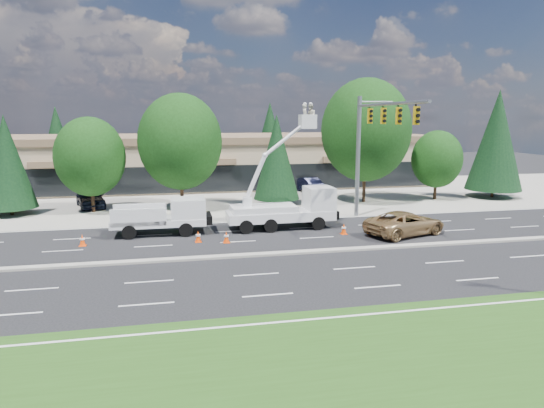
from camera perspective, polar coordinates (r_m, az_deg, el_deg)
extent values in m
plane|color=black|center=(26.53, -3.07, -6.16)|extent=(140.00, 140.00, 0.00)
cube|color=gray|center=(45.94, -6.92, 0.74)|extent=(140.00, 22.00, 0.01)
cube|color=#234714|center=(14.77, 5.23, -20.10)|extent=(140.00, 10.00, 0.01)
cube|color=gray|center=(26.51, -3.07, -6.04)|extent=(120.00, 0.55, 0.12)
cube|color=tan|center=(55.53, -7.89, 4.93)|extent=(50.00, 15.00, 5.00)
cube|color=brown|center=(55.36, -7.96, 7.66)|extent=(50.40, 15.40, 0.70)
cube|color=black|center=(48.15, -7.22, 2.96)|extent=(48.00, 0.12, 2.60)
cylinder|color=#332114|center=(42.55, -28.28, -0.61)|extent=(0.26, 0.26, 0.80)
cone|color=black|center=(42.10, -28.71, 4.39)|extent=(3.91, 3.91, 7.14)
cylinder|color=#332114|center=(41.11, -20.34, 0.79)|extent=(0.28, 0.28, 2.44)
ellipsoid|color=black|center=(40.75, -20.62, 5.22)|extent=(5.43, 5.43, 6.24)
cylinder|color=#332114|center=(40.61, -10.56, 1.59)|extent=(0.28, 0.28, 3.05)
ellipsoid|color=black|center=(40.23, -10.74, 7.21)|extent=(6.79, 6.79, 7.80)
cylinder|color=#332114|center=(41.74, 0.53, 0.42)|extent=(0.26, 0.26, 0.80)
cone|color=black|center=(41.27, 0.54, 5.55)|extent=(3.92, 3.92, 7.15)
cylinder|color=#332114|center=(43.93, 10.79, 2.52)|extent=(0.28, 0.28, 3.52)
ellipsoid|color=black|center=(43.58, 10.99, 8.52)|extent=(7.83, 7.83, 9.00)
cylinder|color=#332114|center=(47.16, 18.64, 1.78)|extent=(0.28, 0.28, 2.05)
ellipsoid|color=black|center=(46.87, 18.82, 5.02)|extent=(4.56, 4.56, 5.24)
cylinder|color=#332114|center=(50.55, 24.48, 1.21)|extent=(0.26, 0.26, 0.80)
cone|color=black|center=(50.10, 24.89, 6.83)|extent=(5.08, 5.08, 9.28)
cylinder|color=#332114|center=(69.01, -23.69, 3.42)|extent=(0.26, 0.26, 0.80)
cone|color=black|center=(68.70, -23.95, 7.05)|extent=(4.53, 4.53, 8.27)
cylinder|color=#332114|center=(67.54, -11.98, 3.92)|extent=(0.26, 0.26, 0.80)
cone|color=black|center=(67.20, -12.13, 8.20)|extent=(5.15, 5.15, 9.40)
cylinder|color=#332114|center=(68.95, -0.24, 4.26)|extent=(0.26, 0.26, 0.80)
cone|color=black|center=(68.63, -0.24, 8.20)|extent=(4.86, 4.86, 8.87)
cylinder|color=#332114|center=(72.32, 9.14, 4.41)|extent=(0.26, 0.26, 0.80)
cone|color=black|center=(72.03, 9.24, 7.84)|extent=(4.48, 4.48, 8.19)
cylinder|color=gray|center=(37.18, 10.08, 5.44)|extent=(0.32, 0.32, 9.00)
cylinder|color=gray|center=(32.49, 13.63, 11.37)|extent=(0.20, 10.00, 0.20)
cylinder|color=gray|center=(37.59, 12.15, 11.68)|extent=(2.60, 0.12, 0.12)
cube|color=gold|center=(35.22, 11.46, 10.11)|extent=(0.32, 0.22, 1.05)
cube|color=gold|center=(33.20, 12.98, 10.07)|extent=(0.32, 0.22, 1.05)
cube|color=gold|center=(31.22, 14.69, 10.01)|extent=(0.32, 0.22, 1.05)
cube|color=gold|center=(29.26, 16.63, 9.94)|extent=(0.32, 0.22, 1.05)
cube|color=white|center=(32.07, -13.18, -2.01)|extent=(5.95, 2.19, 0.45)
cube|color=white|center=(31.94, -9.85, -0.67)|extent=(2.18, 2.13, 1.49)
cube|color=black|center=(31.93, -8.71, -0.28)|extent=(0.08, 1.88, 0.99)
cube|color=white|center=(32.95, -15.25, -0.90)|extent=(3.37, 0.30, 1.09)
cube|color=white|center=(31.11, -15.44, -1.55)|extent=(3.37, 0.30, 1.09)
cube|color=white|center=(32.84, 1.00, -1.34)|extent=(7.31, 2.32, 0.64)
cube|color=white|center=(33.42, 5.55, 0.48)|extent=(1.86, 2.17, 1.82)
cube|color=black|center=(33.62, 6.65, 0.75)|extent=(0.11, 1.82, 1.09)
cube|color=white|center=(32.49, -1.02, -0.57)|extent=(4.40, 2.17, 0.45)
cylinder|color=white|center=(32.19, -2.92, 0.23)|extent=(0.64, 0.64, 0.73)
cube|color=white|center=(32.68, 4.21, 9.66)|extent=(1.01, 0.84, 0.98)
imported|color=beige|center=(32.62, 3.88, 10.30)|extent=(0.39, 0.58, 1.57)
imported|color=beige|center=(32.74, 4.56, 10.29)|extent=(0.61, 0.77, 1.57)
ellipsoid|color=white|center=(32.64, 3.89, 11.70)|extent=(0.24, 0.24, 0.16)
ellipsoid|color=white|center=(32.75, 4.58, 11.69)|extent=(0.24, 0.24, 0.16)
cube|color=#FF4708|center=(30.68, -21.38, -4.58)|extent=(0.40, 0.40, 0.03)
cone|color=#FF4708|center=(30.60, -21.42, -3.97)|extent=(0.36, 0.36, 0.70)
cylinder|color=white|center=(30.59, -21.43, -3.85)|extent=(0.29, 0.29, 0.10)
cube|color=#FF4708|center=(29.79, -8.67, -4.42)|extent=(0.40, 0.40, 0.03)
cone|color=#FF4708|center=(29.70, -8.68, -3.79)|extent=(0.36, 0.36, 0.70)
cylinder|color=white|center=(29.69, -8.69, -3.66)|extent=(0.29, 0.29, 0.10)
cube|color=#FF4708|center=(29.43, -5.38, -4.52)|extent=(0.40, 0.40, 0.03)
cone|color=#FF4708|center=(29.35, -5.39, -3.89)|extent=(0.36, 0.36, 0.70)
cylinder|color=white|center=(29.33, -5.40, -3.76)|extent=(0.29, 0.29, 0.10)
cube|color=#FF4708|center=(31.76, 8.43, -3.50)|extent=(0.40, 0.40, 0.03)
cone|color=#FF4708|center=(31.69, 8.45, -2.91)|extent=(0.36, 0.36, 0.70)
cylinder|color=white|center=(31.67, 8.45, -2.78)|extent=(0.29, 0.29, 0.10)
cube|color=#FF4708|center=(33.32, 14.53, -3.07)|extent=(0.40, 0.40, 0.03)
cone|color=#FF4708|center=(33.25, 14.55, -2.51)|extent=(0.36, 0.36, 0.70)
cylinder|color=white|center=(33.23, 14.56, -2.39)|extent=(0.29, 0.29, 0.10)
imported|color=tan|center=(32.27, 15.40, -2.17)|extent=(6.03, 4.16, 1.53)
imported|color=black|center=(43.42, -20.60, 0.72)|extent=(3.22, 5.23, 1.66)
imported|color=black|center=(48.64, 4.64, 2.18)|extent=(2.52, 4.77, 1.49)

